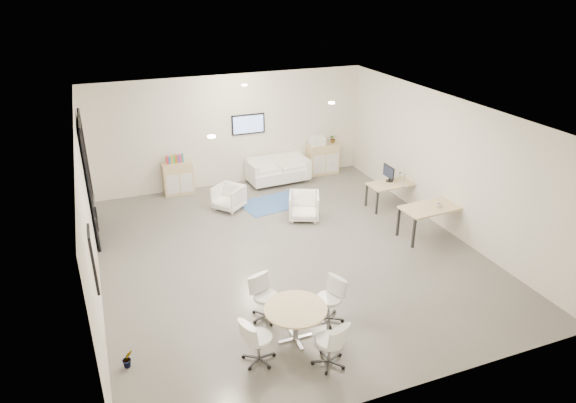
% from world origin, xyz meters
% --- Properties ---
extents(room_shell, '(9.60, 10.60, 4.80)m').
position_xyz_m(room_shell, '(0.00, 0.00, 1.60)').
color(room_shell, '#605D58').
rests_on(room_shell, ground).
extents(glass_door, '(0.09, 1.90, 2.85)m').
position_xyz_m(glass_door, '(-3.95, 2.51, 1.50)').
color(glass_door, black).
rests_on(glass_door, room_shell).
extents(artwork, '(0.05, 0.54, 1.04)m').
position_xyz_m(artwork, '(-3.97, -1.60, 1.55)').
color(artwork, black).
rests_on(artwork, room_shell).
extents(wall_tv, '(0.98, 0.06, 0.58)m').
position_xyz_m(wall_tv, '(0.50, 4.46, 1.75)').
color(wall_tv, black).
rests_on(wall_tv, room_shell).
extents(ceiling_spots, '(3.14, 4.14, 0.03)m').
position_xyz_m(ceiling_spots, '(-0.20, 0.83, 3.18)').
color(ceiling_spots, '#FFEAC6').
rests_on(ceiling_spots, room_shell).
extents(sideboard_left, '(0.82, 0.42, 0.92)m').
position_xyz_m(sideboard_left, '(-1.66, 4.26, 0.46)').
color(sideboard_left, '#DBBE84').
rests_on(sideboard_left, room_shell).
extents(sideboard_right, '(0.96, 0.46, 0.96)m').
position_xyz_m(sideboard_right, '(2.80, 4.24, 0.48)').
color(sideboard_right, '#DBBE84').
rests_on(sideboard_right, room_shell).
extents(books, '(0.47, 0.14, 0.22)m').
position_xyz_m(books, '(-1.70, 4.27, 1.03)').
color(books, red).
rests_on(books, sideboard_left).
extents(printer, '(0.46, 0.40, 0.31)m').
position_xyz_m(printer, '(2.60, 4.25, 1.10)').
color(printer, white).
rests_on(printer, sideboard_right).
extents(loveseat, '(1.80, 0.98, 0.65)m').
position_xyz_m(loveseat, '(1.24, 4.06, 0.36)').
color(loveseat, white).
rests_on(loveseat, room_shell).
extents(blue_rug, '(1.87, 1.40, 0.01)m').
position_xyz_m(blue_rug, '(0.60, 2.64, 0.01)').
color(blue_rug, '#304F93').
rests_on(blue_rug, room_shell).
extents(armchair_left, '(0.94, 0.95, 0.71)m').
position_xyz_m(armchair_left, '(-0.62, 2.74, 0.36)').
color(armchair_left, white).
rests_on(armchair_left, room_shell).
extents(armchair_right, '(0.95, 0.93, 0.76)m').
position_xyz_m(armchair_right, '(1.00, 1.46, 0.38)').
color(armchair_right, white).
rests_on(armchair_right, room_shell).
extents(desk_rear, '(1.32, 0.71, 0.67)m').
position_xyz_m(desk_rear, '(3.46, 1.31, 0.60)').
color(desk_rear, '#DBBE84').
rests_on(desk_rear, room_shell).
extents(desk_front, '(1.55, 0.85, 0.78)m').
position_xyz_m(desk_front, '(3.42, -0.51, 0.70)').
color(desk_front, '#DBBE84').
rests_on(desk_front, room_shell).
extents(monitor, '(0.20, 0.50, 0.44)m').
position_xyz_m(monitor, '(3.42, 1.46, 0.91)').
color(monitor, black).
rests_on(monitor, desk_rear).
extents(round_table, '(1.06, 1.06, 0.65)m').
position_xyz_m(round_table, '(-0.97, -2.83, 0.56)').
color(round_table, '#DBBE84').
rests_on(round_table, room_shell).
extents(meeting_chairs, '(2.24, 2.24, 0.82)m').
position_xyz_m(meeting_chairs, '(-0.97, -2.83, 0.41)').
color(meeting_chairs, white).
rests_on(meeting_chairs, room_shell).
extents(plant_cabinet, '(0.25, 0.28, 0.21)m').
position_xyz_m(plant_cabinet, '(3.13, 4.23, 1.06)').
color(plant_cabinet, '#3F7F3F').
rests_on(plant_cabinet, sideboard_right).
extents(plant_floor, '(0.24, 0.35, 0.14)m').
position_xyz_m(plant_floor, '(-3.70, -2.48, 0.07)').
color(plant_floor, '#3F7F3F').
rests_on(plant_floor, room_shell).
extents(cup, '(0.14, 0.13, 0.12)m').
position_xyz_m(cup, '(3.52, -0.59, 0.84)').
color(cup, white).
rests_on(cup, desk_front).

